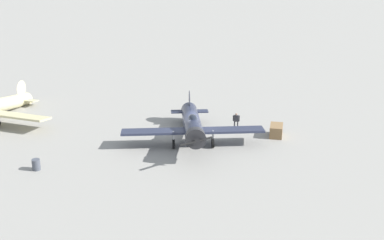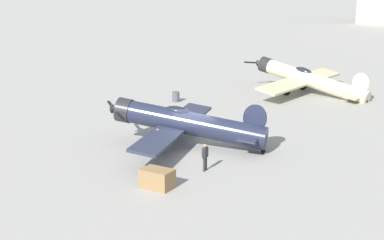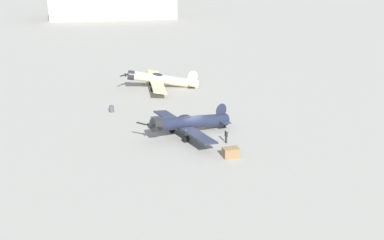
{
  "view_description": "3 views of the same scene",
  "coord_description": "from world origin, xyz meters",
  "px_view_note": "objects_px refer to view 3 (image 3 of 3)",
  "views": [
    {
      "loc": [
        25.78,
        33.87,
        18.46
      ],
      "look_at": [
        0.0,
        0.0,
        1.8
      ],
      "focal_mm": 50.39,
      "sensor_mm": 36.0,
      "label": 1
    },
    {
      "loc": [
        -34.24,
        10.61,
        11.2
      ],
      "look_at": [
        0.0,
        0.0,
        1.8
      ],
      "focal_mm": 54.73,
      "sensor_mm": 36.0,
      "label": 2
    },
    {
      "loc": [
        -22.19,
        46.7,
        21.21
      ],
      "look_at": [
        0.0,
        0.0,
        1.8
      ],
      "focal_mm": 44.97,
      "sensor_mm": 36.0,
      "label": 3
    }
  ],
  "objects_px": {
    "airplane_mid_apron": "(161,80)",
    "airplane_foreground": "(188,123)",
    "ground_crew_mechanic": "(226,135)",
    "equipment_crate": "(231,152)",
    "fuel_drum": "(112,109)"
  },
  "relations": [
    {
      "from": "ground_crew_mechanic",
      "to": "equipment_crate",
      "type": "bearing_deg",
      "value": -107.02
    },
    {
      "from": "airplane_foreground",
      "to": "ground_crew_mechanic",
      "type": "distance_m",
      "value": 4.83
    },
    {
      "from": "ground_crew_mechanic",
      "to": "fuel_drum",
      "type": "distance_m",
      "value": 17.72
    },
    {
      "from": "airplane_mid_apron",
      "to": "fuel_drum",
      "type": "relative_size",
      "value": 13.35
    },
    {
      "from": "airplane_mid_apron",
      "to": "airplane_foreground",
      "type": "bearing_deg",
      "value": 93.57
    },
    {
      "from": "airplane_foreground",
      "to": "airplane_mid_apron",
      "type": "height_order",
      "value": "airplane_foreground"
    },
    {
      "from": "airplane_mid_apron",
      "to": "fuel_drum",
      "type": "xyz_separation_m",
      "value": [
        0.65,
        12.22,
        -0.93
      ]
    },
    {
      "from": "airplane_foreground",
      "to": "ground_crew_mechanic",
      "type": "relative_size",
      "value": 6.84
    },
    {
      "from": "airplane_foreground",
      "to": "equipment_crate",
      "type": "relative_size",
      "value": 5.57
    },
    {
      "from": "airplane_mid_apron",
      "to": "ground_crew_mechanic",
      "type": "xyz_separation_m",
      "value": [
        -16.77,
        15.4,
        -0.4
      ]
    },
    {
      "from": "airplane_foreground",
      "to": "fuel_drum",
      "type": "bearing_deg",
      "value": -69.39
    },
    {
      "from": "airplane_mid_apron",
      "to": "ground_crew_mechanic",
      "type": "distance_m",
      "value": 22.77
    },
    {
      "from": "airplane_foreground",
      "to": "equipment_crate",
      "type": "xyz_separation_m",
      "value": [
        -6.59,
        3.42,
        -1.07
      ]
    },
    {
      "from": "airplane_mid_apron",
      "to": "equipment_crate",
      "type": "bearing_deg",
      "value": 100.24
    },
    {
      "from": "ground_crew_mechanic",
      "to": "fuel_drum",
      "type": "bearing_deg",
      "value": 123.49
    }
  ]
}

